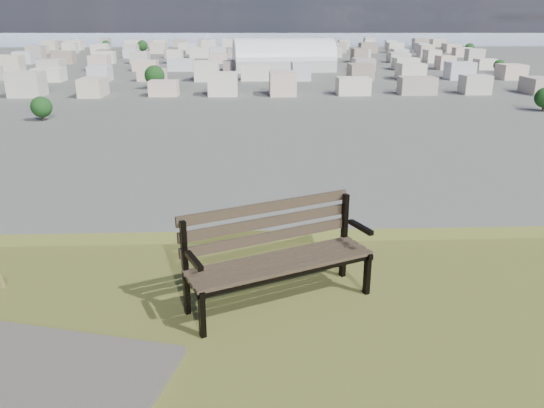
{
  "coord_description": "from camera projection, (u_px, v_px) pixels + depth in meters",
  "views": [
    {
      "loc": [
        -1.37,
        -1.88,
        27.57
      ],
      "look_at": [
        -1.11,
        4.55,
        25.3
      ],
      "focal_mm": 35.0,
      "sensor_mm": 36.0,
      "label": 1
    }
  ],
  "objects": [
    {
      "name": "city_blocks",
      "position": [
        251.0,
        53.0,
        381.53
      ],
      "size": [
        395.0,
        361.0,
        7.0
      ],
      "color": "silver",
      "rests_on": "ground"
    },
    {
      "name": "park_bench",
      "position": [
        276.0,
        249.0,
        4.95
      ],
      "size": [
        1.84,
        1.23,
        0.92
      ],
      "rotation": [
        0.0,
        0.0,
        0.42
      ],
      "color": "#3B2E22",
      "rests_on": "hilltop_mesa"
    },
    {
      "name": "bay_water",
      "position": [
        250.0,
        36.0,
        859.1
      ],
      "size": [
        2400.0,
        700.0,
        0.12
      ],
      "primitive_type": "cube",
      "color": "#8B96B1",
      "rests_on": "ground"
    },
    {
      "name": "arena",
      "position": [
        284.0,
        61.0,
        287.25
      ],
      "size": [
        56.05,
        28.83,
        22.7
      ],
      "rotation": [
        0.0,
        0.0,
        0.12
      ],
      "color": "#B5B6B1",
      "rests_on": "ground"
    },
    {
      "name": "far_hills",
      "position": [
        225.0,
        19.0,
        1322.2
      ],
      "size": [
        2050.0,
        340.0,
        60.0
      ],
      "color": "#9AACC0",
      "rests_on": "ground"
    },
    {
      "name": "city_trees",
      "position": [
        207.0,
        59.0,
        308.96
      ],
      "size": [
        406.52,
        387.2,
        9.98
      ],
      "color": "#2E2117",
      "rests_on": "ground"
    }
  ]
}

